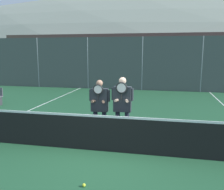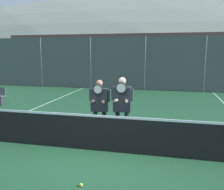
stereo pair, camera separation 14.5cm
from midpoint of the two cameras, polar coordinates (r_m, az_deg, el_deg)
name	(u,v)px [view 1 (the left image)]	position (r m, az deg, el deg)	size (l,w,h in m)	color
ground_plane	(104,151)	(6.72, -2.38, -12.69)	(120.00, 120.00, 0.00)	#1E4C2D
hill_distant	(159,62)	(59.96, 10.51, 7.35)	(138.81, 77.12, 26.99)	gray
clubhouse_building	(142,57)	(23.94, 6.69, 8.62)	(24.63, 5.50, 4.05)	#9EA3A8
fence_back	(142,64)	(16.79, 6.67, 7.11)	(22.70, 0.06, 3.53)	gray
tennis_net	(104,133)	(6.55, -2.41, -8.66)	(11.69, 0.09, 1.07)	gray
court_line_left_sideline	(20,114)	(11.07, -20.72, -4.18)	(0.05, 16.00, 0.01)	white
player_leftmost	(100,105)	(7.30, -3.41, -2.22)	(0.62, 0.34, 1.78)	#232838
player_center_left	(122,104)	(7.05, 1.79, -2.07)	(0.63, 0.34, 1.88)	#232838
car_far_left	(62,72)	(20.82, -11.54, 5.12)	(4.45, 1.99, 1.75)	#285638
car_left_of_center	(124,73)	(19.77, 2.62, 5.12)	(4.77, 1.95, 1.80)	#B2B7BC
car_center	(192,74)	(19.66, 17.52, 4.64)	(4.50, 1.98, 1.79)	silver
tennis_ball_on_court	(84,185)	(5.17, -7.29, -19.76)	(0.07, 0.07, 0.07)	#CCDB33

